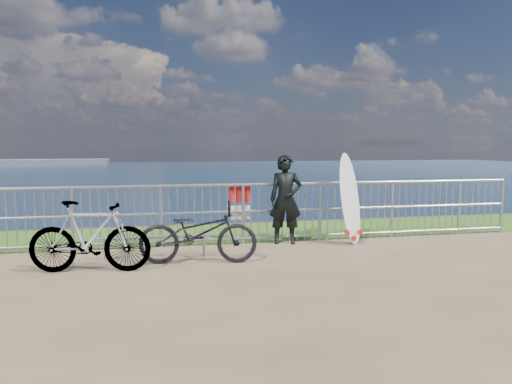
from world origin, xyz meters
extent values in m
plane|color=#32621B|center=(0.00, 2.70, 0.01)|extent=(120.00, 120.00, 0.00)
cube|color=brown|center=(0.00, 3.90, -2.50)|extent=(120.00, 0.30, 5.00)
plane|color=#192F4C|center=(0.00, 90.00, -5.00)|extent=(260.00, 260.00, 0.00)
cylinder|color=#9A9CA2|center=(0.00, 1.60, 1.10)|extent=(10.00, 0.06, 0.06)
cylinder|color=#9A9CA2|center=(0.00, 1.60, 0.61)|extent=(10.00, 0.05, 0.05)
cylinder|color=#9A9CA2|center=(0.00, 1.60, 0.10)|extent=(10.00, 0.05, 0.05)
cylinder|color=#9A9CA2|center=(-3.50, 1.60, 0.55)|extent=(0.06, 0.06, 1.10)
cylinder|color=#9A9CA2|center=(-2.00, 1.60, 0.55)|extent=(0.06, 0.06, 1.10)
cylinder|color=#9A9CA2|center=(-0.50, 1.60, 0.55)|extent=(0.06, 0.06, 1.10)
cylinder|color=#9A9CA2|center=(1.00, 1.60, 0.55)|extent=(0.06, 0.06, 1.10)
cylinder|color=#9A9CA2|center=(2.50, 1.60, 0.55)|extent=(0.06, 0.06, 1.10)
cylinder|color=#9A9CA2|center=(4.00, 1.60, 0.55)|extent=(0.06, 0.06, 1.10)
cylinder|color=#9A9CA2|center=(5.00, 1.60, 0.55)|extent=(0.06, 0.06, 1.10)
cube|color=red|center=(-0.54, 1.66, 0.92)|extent=(0.42, 0.02, 0.30)
cube|color=white|center=(-0.54, 1.66, 0.92)|extent=(0.38, 0.01, 0.08)
cube|color=white|center=(-0.54, 1.66, 0.58)|extent=(0.36, 0.02, 0.26)
imported|color=black|center=(0.27, 1.45, 0.82)|extent=(0.66, 0.50, 1.65)
ellipsoid|color=white|center=(1.44, 1.20, 0.85)|extent=(0.55, 0.52, 1.70)
cone|color=red|center=(1.31, 1.08, 0.24)|extent=(0.10, 0.18, 0.10)
cone|color=red|center=(1.57, 1.08, 0.24)|extent=(0.10, 0.18, 0.10)
cone|color=red|center=(1.44, 1.08, 0.13)|extent=(0.10, 0.18, 0.10)
imported|color=black|center=(-1.47, 0.26, 0.48)|extent=(1.89, 0.89, 0.96)
imported|color=black|center=(-3.05, 0.05, 0.52)|extent=(1.79, 0.75, 1.04)
cylinder|color=#9A9CA2|center=(-2.12, 0.75, 0.35)|extent=(1.78, 0.05, 0.05)
cylinder|color=#9A9CA2|center=(-2.91, 0.75, 0.17)|extent=(0.04, 0.04, 0.35)
cylinder|color=#9A9CA2|center=(-1.33, 0.75, 0.17)|extent=(0.04, 0.04, 0.35)
camera|label=1|loc=(-2.22, -7.39, 1.87)|focal=35.00mm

